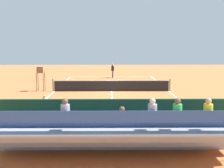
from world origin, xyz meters
TOP-DOWN VIEW (x-y plane):
  - ground_plane at (0.00, 0.00)m, footprint 60.00×60.00m
  - court_line_markings at (0.00, -0.04)m, footprint 10.10×22.20m
  - tennis_net at (0.00, 0.00)m, footprint 10.30×0.10m
  - backdrop_wall at (0.00, 14.00)m, footprint 18.00×0.16m
  - bleacher_stand at (-0.08, 15.39)m, footprint 9.06×2.40m
  - umpire_chair at (6.20, -0.14)m, footprint 0.67×0.67m
  - courtside_bench at (-2.19, 13.27)m, footprint 1.80×0.40m
  - equipment_bag at (-0.16, 13.40)m, footprint 0.90×0.36m
  - tennis_player at (-0.22, -9.78)m, footprint 0.38×0.54m
  - tennis_racket at (0.09, -10.01)m, footprint 0.57×0.33m
  - tennis_ball_near at (2.24, -8.16)m, footprint 0.07×0.07m
  - tennis_ball_far at (1.90, -7.43)m, footprint 0.07×0.07m
  - line_judge at (3.25, 12.83)m, footprint 0.43×0.55m

SIDE VIEW (x-z plane):
  - ground_plane at x=0.00m, z-range 0.00..0.00m
  - court_line_markings at x=0.00m, z-range 0.00..0.01m
  - tennis_racket at x=0.09m, z-range 0.00..0.03m
  - tennis_ball_near at x=2.24m, z-range 0.00..0.07m
  - tennis_ball_far at x=1.90m, z-range 0.00..0.07m
  - equipment_bag at x=-0.16m, z-range 0.00..0.36m
  - tennis_net at x=0.00m, z-range -0.03..1.04m
  - courtside_bench at x=-2.19m, z-range 0.09..1.02m
  - bleacher_stand at x=-0.08m, z-range -0.28..2.20m
  - backdrop_wall at x=0.00m, z-range 0.00..2.00m
  - tennis_player at x=-0.22m, z-range 0.05..1.98m
  - line_judge at x=3.25m, z-range 0.05..1.98m
  - umpire_chair at x=6.20m, z-range 0.24..2.38m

